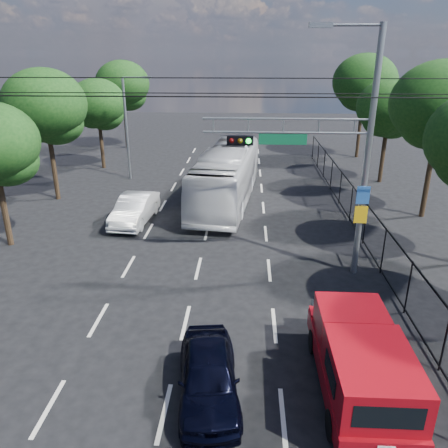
# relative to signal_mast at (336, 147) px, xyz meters

# --- Properties ---
(ground) EXTENTS (120.00, 120.00, 0.00)m
(ground) POSITION_rel_signal_mast_xyz_m (-5.28, -7.99, -5.24)
(ground) COLOR black
(ground) RESTS_ON ground
(lane_markings) EXTENTS (6.12, 38.00, 0.01)m
(lane_markings) POSITION_rel_signal_mast_xyz_m (-5.28, 6.01, -5.24)
(lane_markings) COLOR beige
(lane_markings) RESTS_ON ground
(signal_mast) EXTENTS (6.43, 0.39, 9.50)m
(signal_mast) POSITION_rel_signal_mast_xyz_m (0.00, 0.00, 0.00)
(signal_mast) COLOR slate
(signal_mast) RESTS_ON ground
(streetlight_left) EXTENTS (2.09, 0.22, 7.08)m
(streetlight_left) POSITION_rel_signal_mast_xyz_m (-11.62, 14.01, -1.30)
(streetlight_left) COLOR slate
(streetlight_left) RESTS_ON ground
(utility_wires) EXTENTS (22.00, 5.04, 0.74)m
(utility_wires) POSITION_rel_signal_mast_xyz_m (-5.28, 0.84, 1.99)
(utility_wires) COLOR black
(utility_wires) RESTS_ON ground
(fence_right) EXTENTS (0.06, 34.03, 2.00)m
(fence_right) POSITION_rel_signal_mast_xyz_m (2.32, 4.18, -4.21)
(fence_right) COLOR black
(fence_right) RESTS_ON ground
(tree_right_c) EXTENTS (5.10, 5.10, 8.29)m
(tree_right_c) POSITION_rel_signal_mast_xyz_m (6.53, 7.03, 0.49)
(tree_right_c) COLOR black
(tree_right_c) RESTS_ON ground
(tree_right_d) EXTENTS (4.32, 4.32, 7.02)m
(tree_right_d) POSITION_rel_signal_mast_xyz_m (6.13, 14.03, -0.39)
(tree_right_d) COLOR black
(tree_right_d) RESTS_ON ground
(tree_right_e) EXTENTS (5.28, 5.28, 8.58)m
(tree_right_e) POSITION_rel_signal_mast_xyz_m (6.33, 22.03, 0.69)
(tree_right_e) COLOR black
(tree_right_e) RESTS_ON ground
(tree_left_c) EXTENTS (4.80, 4.80, 7.80)m
(tree_left_c) POSITION_rel_signal_mast_xyz_m (-15.07, 9.03, 0.15)
(tree_left_c) COLOR black
(tree_left_c) RESTS_ON ground
(tree_left_d) EXTENTS (4.20, 4.20, 6.83)m
(tree_left_d) POSITION_rel_signal_mast_xyz_m (-14.67, 17.03, -0.52)
(tree_left_d) COLOR black
(tree_left_d) RESTS_ON ground
(tree_left_e) EXTENTS (4.92, 4.92, 7.99)m
(tree_left_e) POSITION_rel_signal_mast_xyz_m (-14.87, 25.03, 0.29)
(tree_left_e) COLOR black
(tree_left_e) RESTS_ON ground
(red_pickup) EXTENTS (2.02, 5.41, 2.00)m
(red_pickup) POSITION_rel_signal_mast_xyz_m (-0.28, -7.02, -4.17)
(red_pickup) COLOR black
(red_pickup) RESTS_ON ground
(navy_hatchback) EXTENTS (2.01, 4.02, 1.31)m
(navy_hatchback) POSITION_rel_signal_mast_xyz_m (-4.21, -7.33, -4.59)
(navy_hatchback) COLOR black
(navy_hatchback) RESTS_ON ground
(white_bus) EXTENTS (3.97, 11.91, 3.26)m
(white_bus) POSITION_rel_signal_mast_xyz_m (-4.50, 9.11, -3.61)
(white_bus) COLOR silver
(white_bus) RESTS_ON ground
(white_van) EXTENTS (1.90, 4.60, 1.48)m
(white_van) POSITION_rel_signal_mast_xyz_m (-9.25, 5.26, -4.50)
(white_van) COLOR silver
(white_van) RESTS_ON ground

